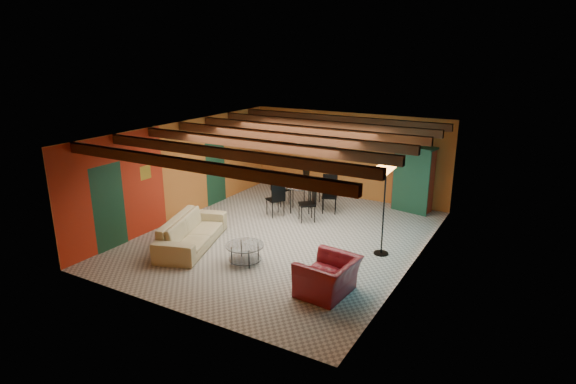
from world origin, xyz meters
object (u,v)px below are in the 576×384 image
Objects in this scene: floor_lamp at (384,211)px; potted_plant at (416,140)px; vase at (301,171)px; sofa at (192,232)px; dining_table at (301,193)px; armchair at (328,277)px; coffee_table at (245,254)px; armoire at (413,180)px.

potted_plant is at bearing 94.41° from floor_lamp.
sofa is at bearing -106.72° from vase.
dining_table is at bearing -148.74° from potted_plant.
sofa is 3.87m from armchair.
dining_table reaches higher than armchair.
coffee_table is 0.46× the size of armoire.
dining_table is 1.02× the size of floor_lamp.
potted_plant is (2.80, 1.70, 1.55)m from dining_table.
dining_table is 0.66m from vase.
potted_plant is (2.21, 5.40, 1.88)m from coffee_table.
floor_lamp is 10.25× the size of vase.
potted_plant is (0.00, 0.00, 1.17)m from armoire.
armchair reaches higher than coffee_table.
armoire reaches higher than vase.
floor_lamp reaches higher than sofa.
dining_table is 3.56m from floor_lamp.
armoire is at bearing -55.15° from sofa.
sofa is 1.67m from coffee_table.
sofa is 4.56m from floor_lamp.
armchair is at bearing -97.22° from floor_lamp.
vase is at bearing 98.98° from coffee_table.
armoire reaches higher than dining_table.
coffee_table is 0.40× the size of dining_table.
dining_table is at bearing -35.52° from sofa.
armchair is at bearing -79.73° from armoire.
floor_lamp is at bearing -75.06° from armoire.
vase is (-3.06, 1.74, 0.16)m from floor_lamp.
floor_lamp is (0.29, 2.31, 0.69)m from armchair.
armchair is 0.53× the size of dining_table.
armchair is 5.49× the size of vase.
armoire is 3.28m from vase.
dining_table is 4.40× the size of potted_plant.
potted_plant reaches higher than vase.
sofa is 2.86× the size of coffee_table.
potted_plant reaches higher than armoire.
coffee_table is at bearing -112.26° from potted_plant.
floor_lamp reaches higher than coffee_table.
sofa is at bearing 174.75° from coffee_table.
floor_lamp is 4.34× the size of potted_plant.
armchair is 0.54× the size of floor_lamp.
dining_table is at bearing 98.98° from coffee_table.
coffee_table is 3.27m from floor_lamp.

